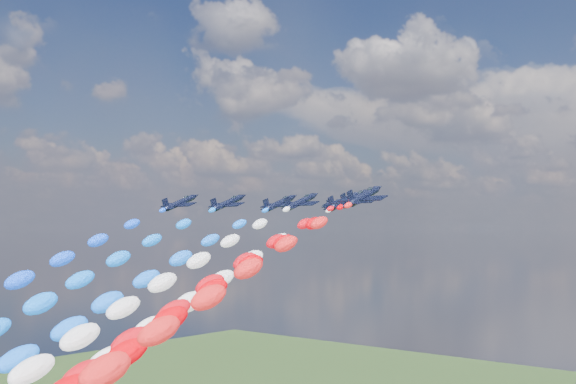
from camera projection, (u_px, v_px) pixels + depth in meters
The scene contains 12 objects.
jet_0 at pixel (180, 203), 171.99m from camera, with size 9.54×12.79×2.82m, color black, non-canonical shape.
jet_1 at pixel (228, 203), 172.30m from camera, with size 9.54×12.79×2.82m, color black, non-canonical shape.
jet_2 at pixel (280, 203), 174.60m from camera, with size 9.54×12.79×2.82m, color black, non-canonical shape.
trail_2 at pixel (44, 355), 125.25m from camera, with size 5.62×120.49×57.86m, color blue, non-canonical shape.
jet_3 at pixel (301, 202), 165.06m from camera, with size 9.54×12.79×2.82m, color black, non-canonical shape.
trail_3 at pixel (55, 366), 115.71m from camera, with size 5.62×120.49×57.86m, color white, non-canonical shape.
jet_4 at pixel (342, 203), 174.65m from camera, with size 9.54×12.79×2.82m, color black, non-canonical shape.
trail_4 at pixel (130, 355), 125.30m from camera, with size 5.62×120.49×57.86m, color white, non-canonical shape.
jet_5 at pixel (344, 201), 160.58m from camera, with size 9.54×12.79×2.82m, color black, non-canonical shape.
trail_5 at pixel (107, 371), 111.23m from camera, with size 5.62×120.49×57.86m, color red, non-canonical shape.
jet_6 at pixel (355, 199), 148.72m from camera, with size 9.54×12.79×2.82m, color black, non-canonical shape.
jet_7 at pixel (364, 196), 136.48m from camera, with size 9.54×12.79×2.82m, color black, non-canonical shape.
Camera 1 is at (102.89, -119.21, 99.26)m, focal length 45.41 mm.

